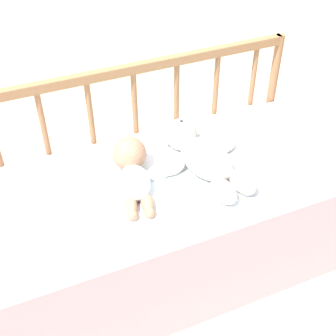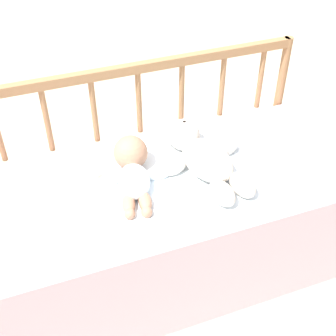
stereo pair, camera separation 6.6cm
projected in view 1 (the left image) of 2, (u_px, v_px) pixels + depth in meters
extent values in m
plane|color=#C6B293|center=(168.00, 265.00, 1.97)|extent=(12.00, 12.00, 0.00)
cube|color=#EDB7C6|center=(168.00, 226.00, 1.82)|extent=(1.32, 0.60, 0.48)
cylinder|color=#997047|center=(268.00, 115.00, 2.14)|extent=(0.04, 0.04, 0.78)
cube|color=#997047|center=(133.00, 69.00, 1.71)|extent=(1.28, 0.03, 0.04)
cylinder|color=#997047|center=(43.00, 125.00, 1.70)|extent=(0.02, 0.02, 0.27)
cylinder|color=#997047|center=(90.00, 114.00, 1.75)|extent=(0.02, 0.02, 0.27)
cylinder|color=#997047|center=(135.00, 104.00, 1.81)|extent=(0.02, 0.02, 0.27)
cylinder|color=#997047|center=(177.00, 94.00, 1.86)|extent=(0.02, 0.02, 0.27)
cylinder|color=#997047|center=(216.00, 86.00, 1.92)|extent=(0.02, 0.02, 0.27)
cylinder|color=#997047|center=(253.00, 77.00, 1.97)|extent=(0.02, 0.02, 0.27)
cube|color=white|center=(178.00, 178.00, 1.67)|extent=(0.75, 0.52, 0.01)
ellipsoid|color=silver|center=(207.00, 159.00, 1.68)|extent=(0.19, 0.26, 0.11)
sphere|color=silver|center=(181.00, 134.00, 1.78)|extent=(0.12, 0.12, 0.12)
sphere|color=tan|center=(181.00, 127.00, 1.76)|extent=(0.05, 0.05, 0.05)
sphere|color=black|center=(181.00, 122.00, 1.74)|extent=(0.02, 0.02, 0.02)
sphere|color=silver|center=(167.00, 135.00, 1.77)|extent=(0.05, 0.05, 0.05)
sphere|color=silver|center=(189.00, 127.00, 1.81)|extent=(0.05, 0.05, 0.05)
ellipsoid|color=silver|center=(172.00, 166.00, 1.68)|extent=(0.12, 0.08, 0.07)
ellipsoid|color=silver|center=(222.00, 145.00, 1.77)|extent=(0.12, 0.08, 0.07)
ellipsoid|color=silver|center=(223.00, 191.00, 1.57)|extent=(0.09, 0.13, 0.07)
ellipsoid|color=silver|center=(243.00, 182.00, 1.60)|extent=(0.09, 0.13, 0.07)
ellipsoid|color=white|center=(135.00, 182.00, 1.60)|extent=(0.14, 0.19, 0.07)
sphere|color=tan|center=(129.00, 154.00, 1.68)|extent=(0.13, 0.13, 0.13)
ellipsoid|color=white|center=(110.00, 181.00, 1.63)|extent=(0.10, 0.06, 0.04)
ellipsoid|color=white|center=(156.00, 175.00, 1.66)|extent=(0.10, 0.06, 0.04)
sphere|color=tan|center=(102.00, 182.00, 1.63)|extent=(0.03, 0.03, 0.03)
sphere|color=tan|center=(164.00, 173.00, 1.67)|extent=(0.03, 0.03, 0.03)
ellipsoid|color=tan|center=(131.00, 205.00, 1.54)|extent=(0.06, 0.10, 0.04)
ellipsoid|color=tan|center=(147.00, 203.00, 1.55)|extent=(0.06, 0.10, 0.04)
sphere|color=tan|center=(133.00, 215.00, 1.51)|extent=(0.04, 0.04, 0.04)
sphere|color=tan|center=(150.00, 213.00, 1.51)|extent=(0.04, 0.04, 0.04)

